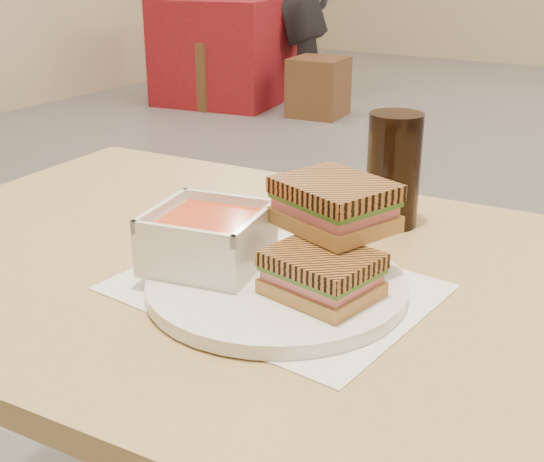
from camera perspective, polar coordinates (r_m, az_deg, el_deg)
The scene contains 10 objects.
main_table at distance 0.90m, azimuth 3.09°, elevation -10.26°, with size 1.24×0.78×0.75m.
tray_liner at distance 0.81m, azimuth 0.24°, elevation -4.52°, with size 0.35×0.29×0.00m.
plate at distance 0.80m, azimuth 0.36°, elevation -4.35°, with size 0.29×0.29×0.02m.
soup_bowl at distance 0.82m, azimuth -5.13°, elevation -0.75°, with size 0.15×0.15×0.07m.
panini_lower at distance 0.75m, azimuth 4.00°, elevation -3.43°, with size 0.12×0.11×0.05m.
panini_upper at distance 0.80m, azimuth 5.01°, elevation 2.16°, with size 0.15×0.13×0.05m.
cola_glass at distance 0.99m, azimuth 9.67°, elevation 4.82°, with size 0.07×0.07×0.16m.
bg_table_0 at distance 5.61m, azimuth -3.75°, elevation 14.19°, with size 1.00×1.00×0.77m.
bg_chair_0l at distance 5.51m, azimuth -5.49°, elevation 12.52°, with size 0.48×0.48×0.49m.
bg_chair_0r at distance 5.12m, azimuth 3.73°, elevation 11.40°, with size 0.40×0.40×0.41m.
Camera 1 is at (0.40, -2.62, 1.11)m, focal length 47.14 mm.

